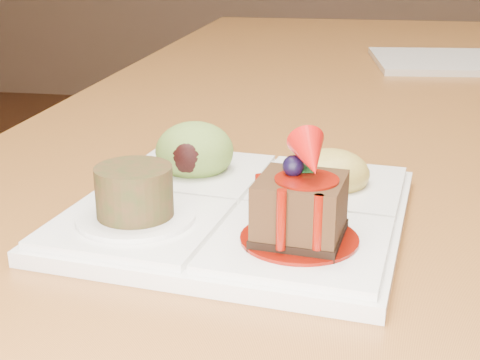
# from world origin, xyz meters

# --- Properties ---
(dining_table) EXTENTS (1.00, 1.80, 0.75)m
(dining_table) POSITION_xyz_m (0.00, 0.00, 0.68)
(dining_table) COLOR #976027
(dining_table) RESTS_ON ground
(sampler_plate) EXTENTS (0.29, 0.29, 0.10)m
(sampler_plate) POSITION_xyz_m (-0.17, -0.67, 0.77)
(sampler_plate) COLOR white
(sampler_plate) RESTS_ON dining_table
(second_plate) EXTENTS (0.28, 0.28, 0.01)m
(second_plate) POSITION_xyz_m (0.08, 0.14, 0.76)
(second_plate) COLOR white
(second_plate) RESTS_ON dining_table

